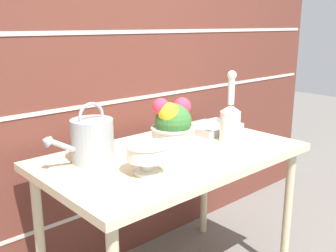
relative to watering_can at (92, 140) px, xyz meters
name	(u,v)px	position (x,y,z in m)	size (l,w,h in m)	color
brick_wall	(113,67)	(0.35, 0.33, 0.26)	(3.60, 0.08, 2.20)	brown
patio_table	(173,167)	(0.35, -0.14, -0.17)	(1.22, 0.72, 0.74)	beige
watering_can	(92,140)	(0.00, 0.00, 0.00)	(0.33, 0.18, 0.26)	#9EA3A8
crystal_pedestal_bowl	(147,154)	(0.09, -0.27, -0.01)	(0.18, 0.18, 0.12)	silver
flower_planter	(173,125)	(0.40, -0.08, 0.01)	(0.22, 0.22, 0.24)	beige
glass_decanter	(230,119)	(0.69, -0.19, 0.02)	(0.10, 0.10, 0.36)	silver
wire_tray	(213,129)	(0.77, -0.02, -0.09)	(0.29, 0.21, 0.04)	#B7B7BC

